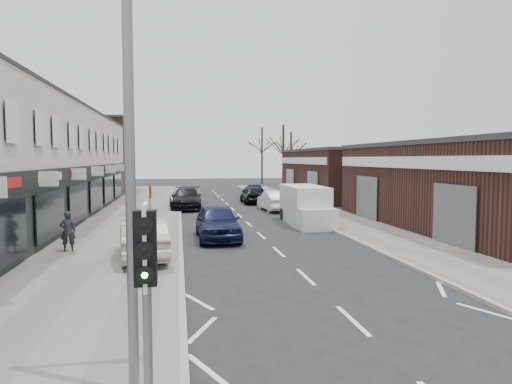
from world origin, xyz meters
name	(u,v)px	position (x,y,z in m)	size (l,w,h in m)	color
ground	(392,357)	(0.00, 0.00, 0.00)	(160.00, 160.00, 0.00)	black
pavement_left	(135,217)	(-6.75, 22.00, 0.06)	(5.50, 64.00, 0.12)	slate
pavement_right	(323,213)	(5.75, 22.00, 0.06)	(3.50, 64.00, 0.12)	slate
shop_terrace_left	(5,163)	(-13.50, 19.50, 3.55)	(8.00, 41.00, 7.10)	silver
brick_block_far	(91,157)	(-13.50, 45.00, 4.00)	(8.00, 10.00, 8.00)	#45291D
right_unit_near	(490,187)	(12.50, 14.00, 2.25)	(10.00, 18.00, 4.50)	#3D201B
right_unit_far	(351,175)	(12.50, 34.00, 2.25)	(10.00, 16.00, 4.50)	#3D201B
tree_far_a	(283,189)	(9.00, 48.00, 0.00)	(3.60, 3.60, 8.00)	#382D26
tree_far_b	(291,186)	(11.50, 54.00, 0.00)	(3.60, 3.60, 7.50)	#382D26
tree_far_c	(262,184)	(8.50, 60.00, 0.00)	(3.60, 3.60, 8.50)	#382D26
traffic_light	(146,266)	(-4.40, -2.02, 2.41)	(0.28, 0.60, 3.10)	slate
street_lamp	(141,103)	(-4.53, -0.80, 4.62)	(2.23, 0.22, 8.00)	slate
warning_sign	(151,196)	(-5.16, 12.00, 2.20)	(0.12, 0.80, 2.70)	slate
white_van	(305,206)	(3.25, 17.53, 1.05)	(2.14, 5.74, 2.21)	white
sedan_on_pavement	(143,238)	(-5.32, 9.20, 0.86)	(1.56, 4.49, 1.48)	#A49C83
pedestrian	(68,231)	(-8.33, 10.95, 0.92)	(0.59, 0.38, 1.61)	black
parked_car_left_a	(217,222)	(-2.20, 13.39, 0.82)	(1.93, 4.80, 1.64)	#12183A
parked_car_left_b	(187,198)	(-3.40, 26.75, 0.79)	(2.22, 5.47, 1.59)	black
parked_car_left_c	(186,197)	(-3.40, 29.27, 0.72)	(2.40, 5.20, 1.45)	#A5A184
parked_car_right_a	(274,201)	(2.84, 24.41, 0.72)	(1.53, 4.39, 1.45)	silver
parked_car_right_b	(253,195)	(2.20, 30.12, 0.74)	(1.76, 4.37, 1.49)	black
parked_car_right_c	(254,190)	(3.39, 36.76, 0.65)	(1.83, 4.50, 1.31)	#13183C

